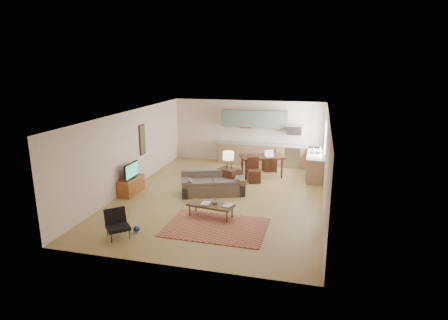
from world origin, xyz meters
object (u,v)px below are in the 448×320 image
(console_table, at_px, (228,179))
(tv_credenza, at_px, (131,186))
(armchair, at_px, (118,224))
(coffee_table, at_px, (211,211))
(sofa, at_px, (213,183))
(dining_table, at_px, (262,166))

(console_table, bearing_deg, tv_credenza, -135.88)
(tv_credenza, bearing_deg, console_table, 19.97)
(armchair, xyz_separation_m, tv_credenza, (-1.25, 3.06, -0.09))
(coffee_table, distance_m, console_table, 2.40)
(sofa, relative_size, console_table, 2.81)
(sofa, distance_m, armchair, 3.93)
(sofa, height_order, armchair, sofa)
(sofa, bearing_deg, dining_table, 40.64)
(coffee_table, xyz_separation_m, tv_credenza, (-3.15, 1.27, 0.07))
(console_table, distance_m, dining_table, 2.08)
(sofa, distance_m, dining_table, 2.73)
(dining_table, bearing_deg, coffee_table, -124.08)
(coffee_table, relative_size, console_table, 1.72)
(armchair, distance_m, tv_credenza, 3.30)
(tv_credenza, height_order, console_table, console_table)
(sofa, relative_size, tv_credenza, 1.87)
(dining_table, bearing_deg, tv_credenza, -166.17)
(armchair, distance_m, dining_table, 6.65)
(tv_credenza, bearing_deg, dining_table, 37.39)
(console_table, bearing_deg, armchair, -89.57)
(coffee_table, bearing_deg, sofa, 113.21)
(armchair, relative_size, console_table, 0.92)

